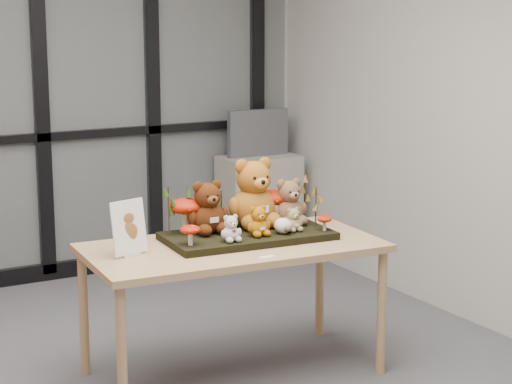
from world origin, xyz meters
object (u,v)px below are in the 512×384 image
bear_small_yellow (258,219)px  sign_holder (129,230)px  diorama_tray (248,236)px  mushroom_front_right (325,222)px  bear_pooh_yellow (253,189)px  bear_beige_small (293,218)px  bear_tan_back (289,199)px  monitor (258,133)px  mushroom_back_right (272,205)px  cabinet (259,207)px  plush_cream_hedgehog (283,225)px  bear_white_bow (231,227)px  mushroom_back_left (186,214)px  mushroom_front_left (190,234)px  display_table (233,256)px  bear_brown_medium (207,204)px

bear_small_yellow → sign_holder: (-0.69, 0.10, 0.00)m
diorama_tray → mushroom_front_right: 0.42m
bear_pooh_yellow → bear_beige_small: bearing=-53.7°
bear_tan_back → bear_beige_small: bear_tan_back is taller
bear_beige_small → monitor: (0.96, 2.07, 0.16)m
bear_tan_back → mushroom_back_right: bear_tan_back is taller
cabinet → bear_tan_back: bearing=-115.3°
plush_cream_hedgehog → bear_white_bow: bearing=-173.9°
diorama_tray → bear_small_yellow: bearing=-77.5°
bear_pooh_yellow → sign_holder: bear_pooh_yellow is taller
diorama_tray → bear_white_bow: bear_white_bow is taller
cabinet → mushroom_back_left: bearing=-129.5°
sign_holder → cabinet: 2.74m
bear_white_bow → bear_tan_back: bearing=25.5°
diorama_tray → bear_small_yellow: 0.14m
bear_tan_back → mushroom_front_left: bearing=-163.7°
plush_cream_hedgehog → mushroom_back_left: bearing=152.0°
bear_beige_small → mushroom_front_right: bearing=-20.7°
monitor → sign_holder: bearing=-133.5°
bear_white_bow → sign_holder: 0.53m
bear_beige_small → sign_holder: 0.91m
mushroom_front_right → monitor: 2.30m
bear_small_yellow → bear_pooh_yellow: bearing=71.5°
plush_cream_hedgehog → sign_holder: (-0.83, 0.12, 0.05)m
plush_cream_hedgehog → mushroom_front_right: size_ratio=1.03×
bear_pooh_yellow → mushroom_back_right: (0.13, 0.01, -0.11)m
bear_beige_small → mushroom_back_right: mushroom_back_right is taller
mushroom_back_right → mushroom_front_right: bearing=-61.6°
cabinet → display_table: bearing=-123.1°
bear_pooh_yellow → plush_cream_hedgehog: (0.05, -0.23, -0.16)m
sign_holder → mushroom_back_right: bearing=-6.8°
bear_white_bow → bear_small_yellow: bearing=14.6°
bear_small_yellow → mushroom_front_right: bearing=-7.4°
mushroom_back_left → mushroom_front_left: bearing=-110.5°
mushroom_back_left → monitor: monitor is taller
monitor → display_table: bearing=-122.9°
bear_tan_back → mushroom_back_left: (-0.58, 0.11, -0.04)m
bear_tan_back → sign_holder: bearing=-173.0°
diorama_tray → bear_brown_medium: 0.28m
bear_beige_small → mushroom_front_right: bear_beige_small is taller
mushroom_back_right → sign_holder: bearing=-172.3°
bear_pooh_yellow → bear_small_yellow: bearing=-108.5°
mushroom_front_left → bear_tan_back: bearing=12.3°
mushroom_back_left → mushroom_front_right: (0.68, -0.33, -0.06)m
plush_cream_hedgehog → diorama_tray: bearing=147.7°
monitor → mushroom_back_right: bearing=-117.5°
display_table → bear_brown_medium: size_ratio=5.11×
mushroom_front_right → bear_pooh_yellow: bearing=135.8°
bear_tan_back → mushroom_back_left: 0.59m
bear_brown_medium → plush_cream_hedgehog: (0.34, -0.22, -0.11)m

